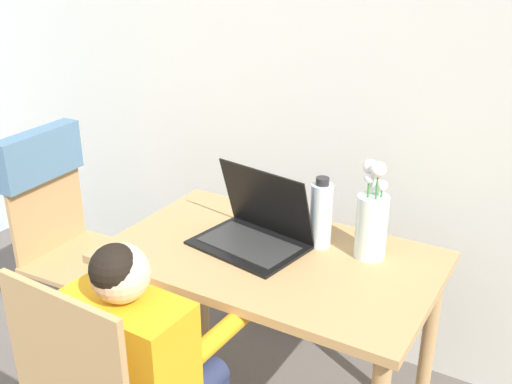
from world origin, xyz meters
name	(u,v)px	position (x,y,z in m)	size (l,w,h in m)	color
wall_back	(353,59)	(0.00, 2.23, 1.25)	(6.40, 0.05, 2.50)	silver
dining_table	(271,281)	(0.00, 1.60, 0.61)	(1.06, 0.64, 0.72)	tan
chair_spare	(59,210)	(-0.99, 1.60, 0.64)	(0.45, 0.42, 0.97)	tan
person_seated	(144,360)	(-0.10, 1.07, 0.62)	(0.36, 0.43, 1.00)	orange
laptop	(256,227)	(-0.08, 1.65, 0.78)	(0.40, 0.32, 0.26)	black
flower_vase	(372,219)	(0.28, 1.75, 0.85)	(0.10, 0.10, 0.33)	silver
water_bottle	(321,214)	(0.11, 1.74, 0.83)	(0.07, 0.07, 0.24)	silver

